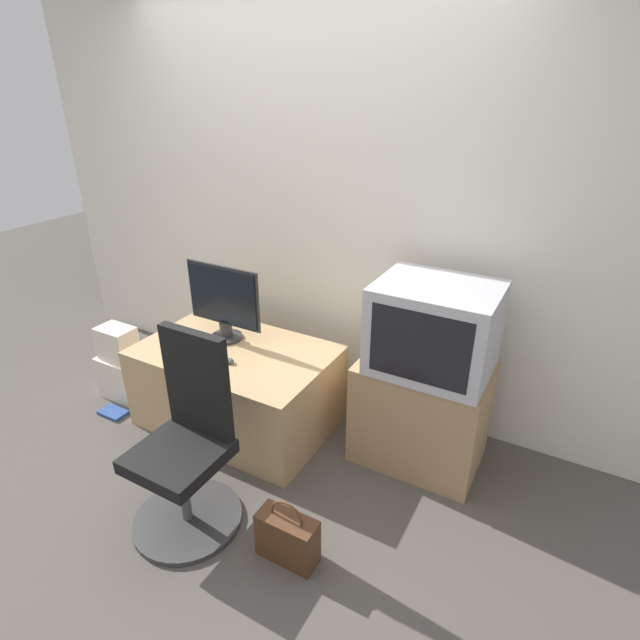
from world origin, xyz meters
TOP-DOWN VIEW (x-y plane):
  - ground_plane at (0.00, 0.00)m, footprint 12.00×12.00m
  - wall_back at (0.00, 1.32)m, footprint 4.40×0.05m
  - desk at (-0.16, 0.68)m, footprint 1.18×0.76m
  - side_stand at (0.95, 0.91)m, footprint 0.70×0.48m
  - main_monitor at (-0.30, 0.77)m, footprint 0.53×0.20m
  - keyboard at (-0.34, 0.52)m, footprint 0.38×0.13m
  - mouse at (-0.09, 0.53)m, footprint 0.07×0.04m
  - crt_tv at (0.98, 0.91)m, footprint 0.61×0.49m
  - office_chair at (0.12, -0.06)m, footprint 0.54×0.54m
  - cardboard_box_lower at (-1.04, 0.52)m, footprint 0.31×0.21m
  - cardboard_box_upper at (-1.04, 0.52)m, footprint 0.25×0.17m
  - handbag at (0.67, -0.05)m, footprint 0.28×0.12m
  - book at (-0.94, 0.31)m, footprint 0.18×0.11m

SIDE VIEW (x-z plane):
  - ground_plane at x=0.00m, z-range 0.00..0.00m
  - book at x=-0.94m, z-range 0.00..0.02m
  - handbag at x=0.67m, z-range -0.04..0.30m
  - cardboard_box_lower at x=-1.04m, z-range 0.00..0.30m
  - desk at x=-0.16m, z-range 0.00..0.53m
  - side_stand at x=0.95m, z-range 0.00..0.61m
  - office_chair at x=0.12m, z-range -0.10..0.90m
  - cardboard_box_upper at x=-1.04m, z-range 0.30..0.53m
  - keyboard at x=-0.34m, z-range 0.53..0.54m
  - mouse at x=-0.09m, z-range 0.53..0.56m
  - main_monitor at x=-0.30m, z-range 0.53..1.02m
  - crt_tv at x=0.98m, z-range 0.61..1.09m
  - wall_back at x=0.00m, z-range 0.00..2.60m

